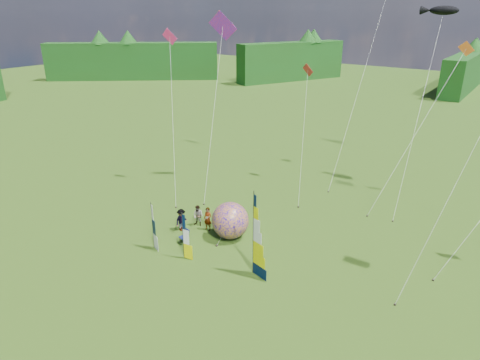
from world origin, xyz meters
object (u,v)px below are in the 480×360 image
Objects in this scene: side_banner_left at (183,236)px; side_banner_far at (153,226)px; spectator_b at (198,216)px; feather_banner_main at (253,235)px; bol_inflatable at (230,220)px; spectator_c at (181,220)px; spectator_a at (208,219)px; kite_whale at (421,104)px; camp_chair at (184,236)px; spectator_d at (238,216)px.

side_banner_left is 0.97× the size of side_banner_far.
side_banner_far is at bearing -105.72° from spectator_b.
side_banner_left is at bearing -71.21° from spectator_b.
feather_banner_main is 2.01× the size of bol_inflatable.
spectator_c is (-7.57, 1.56, -1.87)m from feather_banner_main.
spectator_a is at bearing 100.47° from side_banner_left.
side_banner_far is at bearing -114.49° from spectator_a.
side_banner_far is at bearing -103.75° from kite_whale.
spectator_a is at bearing 100.35° from camp_chair.
feather_banner_main is at bearing 140.77° from spectator_d.
kite_whale reaches higher than side_banner_far.
spectator_b is at bearing 106.52° from side_banner_far.
kite_whale is at bearing 90.70° from feather_banner_main.
spectator_b is at bearing 174.18° from feather_banner_main.
bol_inflatable is at bearing -9.79° from spectator_b.
side_banner_far is 23.46m from kite_whale.
side_banner_left is at bearing -97.94° from kite_whale.
bol_inflatable reaches higher than spectator_a.
kite_whale is (8.76, 14.44, 7.18)m from bol_inflatable.
spectator_b is at bearing -109.80° from kite_whale.
spectator_c is at bearing 129.17° from side_banner_left.
feather_banner_main reaches higher than spectator_c.
spectator_d is (-0.65, 1.89, -0.62)m from bol_inflatable.
spectator_a is 1.10× the size of spectator_b.
bol_inflatable is at bearing 115.94° from spectator_d.
spectator_b is 3.09m from spectator_d.
side_banner_left is 1.77× the size of spectator_a.
spectator_d is at bearing 27.85° from spectator_b.
feather_banner_main is 6.82m from spectator_a.
spectator_b is 20.21m from kite_whale.
spectator_b is at bearing 170.20° from spectator_a.
side_banner_left is 2.26m from camp_chair.
camp_chair is at bearing -130.55° from bol_inflatable.
camp_chair is (1.35, 1.66, -1.16)m from side_banner_far.
bol_inflatable is 1.48× the size of spectator_a.
bol_inflatable is 2.11m from spectator_a.
kite_whale reaches higher than spectator_a.
feather_banner_main is 5.17× the size of camp_chair.
side_banner_left is 4.19m from bol_inflatable.
spectator_a is 1.74× the size of camp_chair.
bol_inflatable reaches higher than spectator_c.
kite_whale is (11.87, 14.42, 7.71)m from spectator_b.
side_banner_left reaches higher than spectator_b.
spectator_a is 2.43m from spectator_d.
kite_whale is at bearing 41.14° from spectator_b.
feather_banner_main is at bearing -31.60° from spectator_b.
side_banner_far is 1.82× the size of spectator_a.
spectator_d is (2.46, 1.87, -0.09)m from spectator_b.
spectator_c is (-1.61, -1.21, -0.05)m from spectator_a.
spectator_a is at bearing -107.03° from kite_whale.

